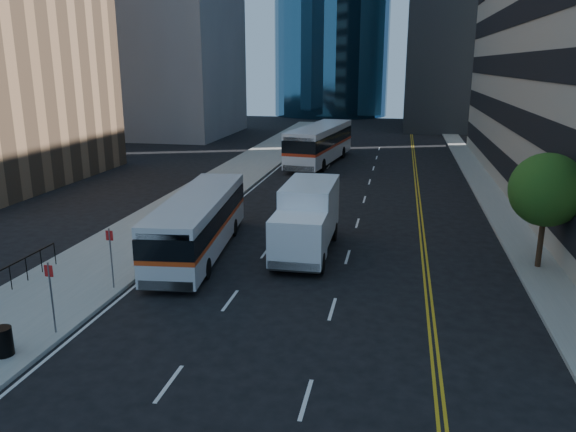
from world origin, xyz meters
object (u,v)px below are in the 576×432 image
Objects in this scene: bus_rear at (320,143)px; box_truck at (307,218)px; trash_can at (3,342)px; bus_front at (199,222)px; street_tree at (547,190)px.

bus_rear is 25.69m from box_truck.
trash_can is at bearing -122.49° from box_truck.
bus_rear is (2.06, 26.56, 0.31)m from bus_front.
trash_can is (-2.47, -10.90, -0.96)m from bus_front.
bus_front is 11.22m from trash_can.
bus_rear is at bearing 83.11° from trash_can.
bus_rear is at bearing 117.72° from street_tree.
bus_rear is (-13.54, 25.77, -1.77)m from street_tree.
street_tree is 15.76m from bus_front.
bus_front is 0.83× the size of bus_rear.
box_truck is 14.18m from trash_can.
bus_front is 1.63× the size of box_truck.
bus_rear reaches higher than box_truck.
bus_rear is 14.97× the size of trash_can.
street_tree is 21.73m from trash_can.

